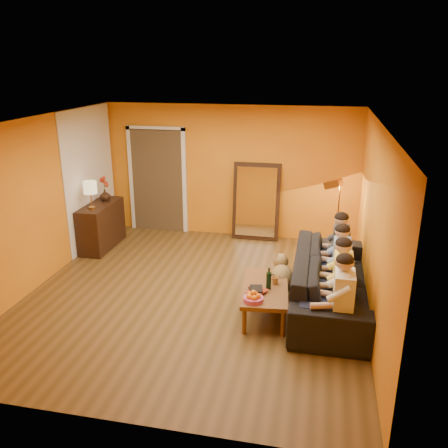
% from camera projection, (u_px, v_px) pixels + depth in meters
% --- Properties ---
extents(room_shell, '(5.00, 5.50, 2.60)m').
position_uv_depth(room_shell, '(200.00, 206.00, 7.14)').
color(room_shell, brown).
rests_on(room_shell, ground).
extents(white_accent, '(0.02, 1.90, 2.58)m').
position_uv_depth(white_accent, '(90.00, 177.00, 8.90)').
color(white_accent, white).
rests_on(white_accent, wall_left).
extents(doorway_recess, '(1.06, 0.30, 2.10)m').
position_uv_depth(doorway_recess, '(160.00, 180.00, 9.79)').
color(doorway_recess, '#3F2D19').
rests_on(doorway_recess, floor).
extents(door_jamb_left, '(0.08, 0.06, 2.20)m').
position_uv_depth(door_jamb_left, '(132.00, 180.00, 9.79)').
color(door_jamb_left, white).
rests_on(door_jamb_left, wall_back).
extents(door_jamb_right, '(0.08, 0.06, 2.20)m').
position_uv_depth(door_jamb_right, '(185.00, 182.00, 9.57)').
color(door_jamb_right, white).
rests_on(door_jamb_right, wall_back).
extents(door_header, '(1.22, 0.06, 0.08)m').
position_uv_depth(door_header, '(155.00, 128.00, 9.33)').
color(door_header, white).
rests_on(door_header, wall_back).
extents(mirror_frame, '(0.92, 0.27, 1.51)m').
position_uv_depth(mirror_frame, '(256.00, 201.00, 9.30)').
color(mirror_frame, black).
rests_on(mirror_frame, floor).
extents(mirror_glass, '(0.78, 0.21, 1.35)m').
position_uv_depth(mirror_glass, '(256.00, 202.00, 9.26)').
color(mirror_glass, white).
rests_on(mirror_glass, mirror_frame).
extents(sideboard, '(0.44, 1.18, 0.85)m').
position_uv_depth(sideboard, '(102.00, 226.00, 8.95)').
color(sideboard, black).
rests_on(sideboard, floor).
extents(table_lamp, '(0.24, 0.24, 0.51)m').
position_uv_depth(table_lamp, '(91.00, 195.00, 8.45)').
color(table_lamp, beige).
rests_on(table_lamp, sideboard).
extents(sofa, '(2.67, 1.04, 0.78)m').
position_uv_depth(sofa, '(331.00, 281.00, 6.81)').
color(sofa, black).
rests_on(sofa, floor).
extents(coffee_table, '(0.74, 1.27, 0.42)m').
position_uv_depth(coffee_table, '(265.00, 300.00, 6.63)').
color(coffee_table, brown).
rests_on(coffee_table, floor).
extents(floor_lamp, '(0.37, 0.34, 1.44)m').
position_uv_depth(floor_lamp, '(338.00, 221.00, 8.31)').
color(floor_lamp, '#BF7F38').
rests_on(floor_lamp, floor).
extents(dog, '(0.51, 0.66, 0.69)m').
position_uv_depth(dog, '(281.00, 277.00, 7.01)').
color(dog, olive).
rests_on(dog, floor).
extents(person_far_left, '(0.70, 0.44, 1.22)m').
position_uv_depth(person_far_left, '(343.00, 300.00, 5.78)').
color(person_far_left, silver).
rests_on(person_far_left, sofa).
extents(person_mid_left, '(0.70, 0.44, 1.22)m').
position_uv_depth(person_mid_left, '(342.00, 281.00, 6.29)').
color(person_mid_left, '#FADC53').
rests_on(person_mid_left, sofa).
extents(person_mid_right, '(0.70, 0.44, 1.22)m').
position_uv_depth(person_mid_right, '(341.00, 264.00, 6.80)').
color(person_mid_right, '#7F96C4').
rests_on(person_mid_right, sofa).
extents(person_far_right, '(0.70, 0.44, 1.22)m').
position_uv_depth(person_far_right, '(340.00, 250.00, 7.31)').
color(person_far_right, '#303135').
rests_on(person_far_right, sofa).
extents(fruit_bowl, '(0.26, 0.26, 0.16)m').
position_uv_depth(fruit_bowl, '(253.00, 296.00, 6.13)').
color(fruit_bowl, '#C3447F').
rests_on(fruit_bowl, coffee_table).
extents(wine_bottle, '(0.07, 0.07, 0.31)m').
position_uv_depth(wine_bottle, '(269.00, 278.00, 6.45)').
color(wine_bottle, black).
rests_on(wine_bottle, coffee_table).
extents(tumbler, '(0.12, 0.12, 0.10)m').
position_uv_depth(tumbler, '(275.00, 280.00, 6.63)').
color(tumbler, '#B27F3F').
rests_on(tumbler, coffee_table).
extents(laptop, '(0.34, 0.33, 0.02)m').
position_uv_depth(laptop, '(281.00, 276.00, 6.84)').
color(laptop, black).
rests_on(laptop, coffee_table).
extents(book_lower, '(0.26, 0.29, 0.02)m').
position_uv_depth(book_lower, '(250.00, 291.00, 6.40)').
color(book_lower, black).
rests_on(book_lower, coffee_table).
extents(book_mid, '(0.30, 0.33, 0.02)m').
position_uv_depth(book_mid, '(251.00, 289.00, 6.40)').
color(book_mid, '#AC2B13').
rests_on(book_mid, book_lower).
extents(book_upper, '(0.20, 0.25, 0.02)m').
position_uv_depth(book_upper, '(250.00, 289.00, 6.38)').
color(book_upper, black).
rests_on(book_upper, book_mid).
extents(vase, '(0.20, 0.20, 0.21)m').
position_uv_depth(vase, '(105.00, 195.00, 9.01)').
color(vase, black).
rests_on(vase, sideboard).
extents(flowers, '(0.17, 0.17, 0.48)m').
position_uv_depth(flowers, '(104.00, 182.00, 8.93)').
color(flowers, '#AC2B13').
rests_on(flowers, vase).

